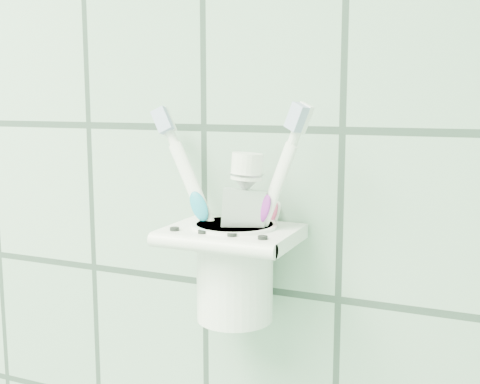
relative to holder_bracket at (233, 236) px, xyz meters
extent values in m
cube|color=white|center=(0.00, 0.04, -0.01)|extent=(0.05, 0.02, 0.03)
cube|color=white|center=(0.00, 0.00, 0.00)|extent=(0.12, 0.09, 0.01)
cylinder|color=white|center=(0.00, -0.05, 0.00)|extent=(0.12, 0.01, 0.01)
cylinder|color=black|center=(-0.04, -0.03, 0.01)|extent=(0.01, 0.01, 0.00)
cylinder|color=black|center=(-0.01, -0.03, 0.01)|extent=(0.01, 0.01, 0.00)
cylinder|color=black|center=(0.01, -0.03, 0.01)|extent=(0.01, 0.01, 0.00)
cylinder|color=black|center=(0.04, -0.03, 0.01)|extent=(0.01, 0.01, 0.00)
cylinder|color=white|center=(0.00, 0.00, -0.04)|extent=(0.07, 0.07, 0.09)
cylinder|color=white|center=(0.00, 0.00, 0.01)|extent=(0.08, 0.08, 0.01)
cylinder|color=black|center=(0.00, 0.00, 0.01)|extent=(0.07, 0.07, 0.00)
cylinder|color=white|center=(0.02, 0.00, 0.02)|extent=(0.10, 0.04, 0.17)
cylinder|color=white|center=(0.02, 0.00, 0.12)|extent=(0.02, 0.01, 0.03)
cube|color=silver|center=(0.02, -0.01, 0.13)|extent=(0.03, 0.02, 0.03)
cube|color=white|center=(0.02, 0.00, 0.13)|extent=(0.03, 0.01, 0.03)
ellipsoid|color=teal|center=(0.02, -0.01, 0.04)|extent=(0.03, 0.01, 0.04)
cylinder|color=white|center=(0.01, 0.01, 0.00)|extent=(0.04, 0.07, 0.15)
cylinder|color=white|center=(0.01, 0.01, 0.09)|extent=(0.01, 0.02, 0.02)
cube|color=silver|center=(0.01, 0.01, 0.10)|extent=(0.02, 0.02, 0.02)
cube|color=white|center=(0.01, 0.02, 0.10)|extent=(0.02, 0.02, 0.02)
ellipsoid|color=#D83F72|center=(0.01, 0.01, 0.02)|extent=(0.02, 0.02, 0.03)
cylinder|color=white|center=(-0.01, 0.01, 0.01)|extent=(0.08, 0.03, 0.17)
cylinder|color=white|center=(-0.01, 0.01, 0.11)|extent=(0.02, 0.01, 0.03)
cube|color=silver|center=(-0.01, 0.01, 0.13)|extent=(0.02, 0.02, 0.03)
cube|color=white|center=(-0.01, 0.01, 0.13)|extent=(0.02, 0.01, 0.03)
ellipsoid|color=purple|center=(-0.01, 0.01, 0.04)|extent=(0.03, 0.01, 0.03)
cube|color=silver|center=(0.01, -0.01, -0.01)|extent=(0.05, 0.03, 0.12)
cube|color=silver|center=(0.01, -0.01, -0.07)|extent=(0.04, 0.02, 0.01)
cone|color=silver|center=(0.01, -0.01, 0.05)|extent=(0.04, 0.04, 0.02)
cylinder|color=white|center=(0.01, -0.01, 0.07)|extent=(0.04, 0.04, 0.03)
camera|label=1|loc=(0.23, -0.51, 0.13)|focal=45.00mm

